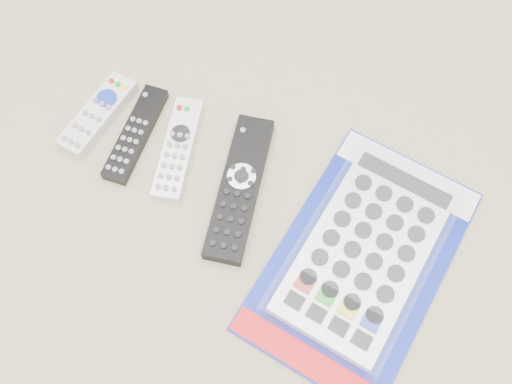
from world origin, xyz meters
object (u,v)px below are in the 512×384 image
(remote_silver_dvd, at_px, (178,149))
(remote_large_black, at_px, (240,188))
(remote_small_grey, at_px, (97,115))
(remote_slim_black, at_px, (135,134))
(jumbo_remote_packaged, at_px, (365,252))

(remote_silver_dvd, relative_size, remote_large_black, 0.75)
(remote_small_grey, relative_size, remote_slim_black, 0.92)
(remote_silver_dvd, bearing_deg, remote_small_grey, 165.00)
(remote_large_black, height_order, jumbo_remote_packaged, jumbo_remote_packaged)
(jumbo_remote_packaged, bearing_deg, remote_large_black, -179.26)
(remote_large_black, bearing_deg, remote_silver_dvd, 157.19)
(remote_small_grey, xyz_separation_m, jumbo_remote_packaged, (0.46, -0.08, 0.01))
(remote_large_black, bearing_deg, remote_slim_black, 162.62)
(remote_slim_black, height_order, remote_large_black, remote_large_black)
(remote_small_grey, height_order, remote_slim_black, remote_small_grey)
(remote_slim_black, bearing_deg, remote_large_black, -10.90)
(jumbo_remote_packaged, bearing_deg, remote_small_grey, -178.77)
(remote_small_grey, bearing_deg, remote_slim_black, 1.39)
(remote_small_grey, bearing_deg, remote_large_black, 0.59)
(remote_large_black, distance_m, jumbo_remote_packaged, 0.21)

